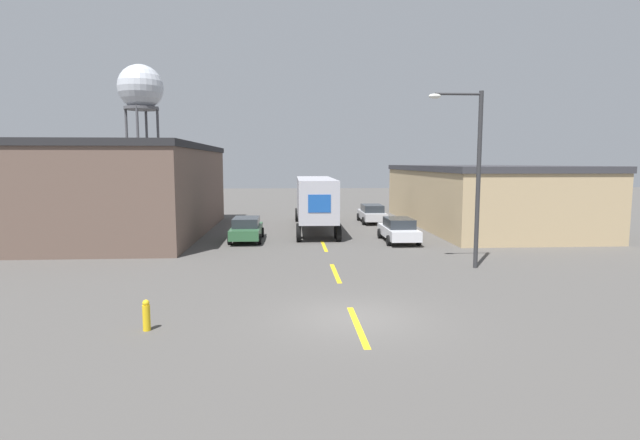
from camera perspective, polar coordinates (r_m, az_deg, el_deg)
name	(u,v)px	position (r m, az deg, el deg)	size (l,w,h in m)	color
ground_plane	(354,318)	(16.07, 3.92, -11.06)	(160.00, 160.00, 0.00)	#4C4947
road_centerline	(335,273)	(22.20, 1.77, -6.08)	(0.20, 18.23, 0.01)	gold
warehouse_left	(103,189)	(37.10, -23.53, 3.23)	(14.00, 18.84, 6.10)	brown
warehouse_right	(479,195)	(40.77, 17.76, 2.69)	(10.19, 20.88, 4.65)	tan
semi_truck	(314,198)	(36.63, -0.65, 2.49)	(2.84, 14.06, 3.78)	silver
parked_car_right_mid	(399,230)	(31.08, 8.96, -1.08)	(1.99, 4.75, 1.48)	silver
parked_car_right_far	(372,213)	(40.75, 5.96, 0.77)	(1.99, 4.75, 1.48)	#B2B2B7
parked_car_left_far	(247,229)	(31.44, -8.40, -0.98)	(1.99, 4.75, 1.48)	#2D5B38
water_tower	(141,90)	(58.36, -19.82, 13.80)	(4.76, 4.76, 15.26)	#47474C
street_lamp	(473,167)	(23.80, 17.05, 5.82)	(2.50, 0.32, 8.06)	#2D2D30
fire_hydrant	(146,315)	(15.58, -19.23, -10.24)	(0.22, 0.22, 0.92)	gold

